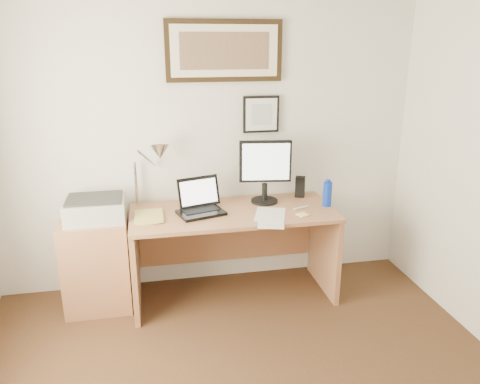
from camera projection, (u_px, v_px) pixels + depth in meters
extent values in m
cube|color=silver|center=(207.00, 140.00, 3.84)|extent=(3.50, 0.02, 2.50)
cube|color=#9B6441|center=(97.00, 264.00, 3.64)|extent=(0.50, 0.40, 0.73)
cylinder|color=#0D31B2|center=(327.00, 194.00, 3.76)|extent=(0.07, 0.07, 0.20)
cylinder|color=#0D31B2|center=(328.00, 181.00, 3.72)|extent=(0.04, 0.04, 0.02)
cube|color=black|center=(300.00, 187.00, 3.98)|extent=(0.10, 0.10, 0.18)
cube|color=silver|center=(271.00, 222.00, 3.45)|extent=(0.26, 0.31, 0.00)
cube|color=silver|center=(270.00, 215.00, 3.59)|extent=(0.32, 0.38, 0.00)
cube|color=#FFE178|center=(303.00, 215.00, 3.58)|extent=(0.10, 0.10, 0.01)
cylinder|color=silver|center=(301.00, 208.00, 3.72)|extent=(0.14, 0.06, 0.02)
imported|color=#C5BA5C|center=(134.00, 218.00, 3.50)|extent=(0.21, 0.29, 0.02)
cube|color=#9B6441|center=(233.00, 213.00, 3.68)|extent=(1.60, 0.70, 0.03)
cube|color=#9B6441|center=(135.00, 264.00, 3.65)|extent=(0.04, 0.65, 0.72)
cube|color=#9B6441|center=(324.00, 248.00, 3.94)|extent=(0.04, 0.65, 0.72)
cube|color=#9B6441|center=(226.00, 230.00, 4.08)|extent=(1.50, 0.03, 0.55)
cube|color=black|center=(201.00, 213.00, 3.60)|extent=(0.39, 0.33, 0.02)
cube|color=black|center=(201.00, 210.00, 3.63)|extent=(0.31, 0.20, 0.00)
cube|color=black|center=(199.00, 192.00, 3.69)|extent=(0.35, 0.17, 0.23)
cube|color=white|center=(199.00, 192.00, 3.68)|extent=(0.30, 0.13, 0.18)
cylinder|color=black|center=(264.00, 201.00, 3.88)|extent=(0.22, 0.22, 0.02)
cylinder|color=black|center=(265.00, 192.00, 3.85)|extent=(0.04, 0.04, 0.14)
cube|color=black|center=(265.00, 161.00, 3.76)|extent=(0.42, 0.09, 0.34)
cube|color=white|center=(266.00, 162.00, 3.74)|extent=(0.38, 0.06, 0.30)
cube|color=#AAAAAD|center=(95.00, 210.00, 3.53)|extent=(0.44, 0.34, 0.16)
cube|color=#2C2C2C|center=(94.00, 198.00, 3.50)|extent=(0.40, 0.30, 0.02)
cylinder|color=silver|center=(136.00, 184.00, 3.75)|extent=(0.02, 0.02, 0.36)
cylinder|color=silver|center=(147.00, 158.00, 3.65)|extent=(0.15, 0.23, 0.19)
cone|color=silver|center=(160.00, 152.00, 3.59)|extent=(0.16, 0.18, 0.15)
cube|color=black|center=(224.00, 51.00, 3.63)|extent=(0.92, 0.03, 0.47)
cube|color=#F0E4C9|center=(225.00, 51.00, 3.61)|extent=(0.84, 0.01, 0.39)
cube|color=brown|center=(225.00, 51.00, 3.61)|extent=(0.70, 0.00, 0.28)
cube|color=black|center=(261.00, 114.00, 3.84)|extent=(0.30, 0.02, 0.30)
cube|color=white|center=(261.00, 114.00, 3.82)|extent=(0.26, 0.00, 0.26)
cube|color=#B0B5BA|center=(262.00, 115.00, 3.82)|extent=(0.17, 0.00, 0.17)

